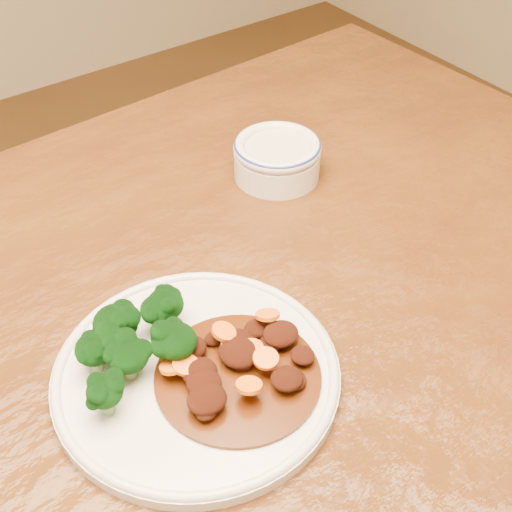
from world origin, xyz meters
TOP-DOWN VIEW (x-y plane):
  - dining_table at (0.00, 0.00)m, footprint 1.54×0.97m
  - dinner_plate at (0.00, -0.08)m, footprint 0.30×0.30m
  - broccoli_florets at (-0.03, -0.03)m, footprint 0.14×0.11m
  - mince_stew at (0.04, -0.11)m, footprint 0.17×0.17m
  - dip_bowl at (0.29, 0.16)m, footprint 0.12×0.12m

SIDE VIEW (x-z plane):
  - dining_table at x=0.00m, z-range 0.30..1.05m
  - dinner_plate at x=0.00m, z-range 0.75..0.77m
  - mince_stew at x=0.04m, z-range 0.76..0.79m
  - dip_bowl at x=0.29m, z-range 0.75..0.81m
  - broccoli_florets at x=-0.03m, z-range 0.77..0.82m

